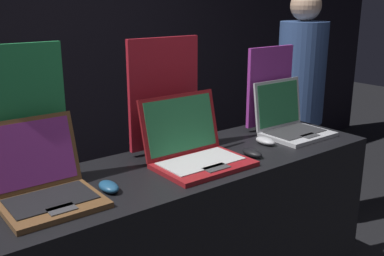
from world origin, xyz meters
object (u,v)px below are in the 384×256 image
promo_stand_front (23,120)px  mouse_back (265,141)px  mouse_middle (252,153)px  laptop_back (290,122)px  person_bystander (299,111)px  laptop_middle (194,149)px  laptop_front (45,183)px  promo_stand_middle (164,97)px  mouse_front (109,187)px  promo_stand_back (270,90)px

promo_stand_front → mouse_back: size_ratio=4.65×
mouse_middle → laptop_back: bearing=18.1°
promo_stand_front → person_bystander: size_ratio=0.31×
promo_stand_front → laptop_middle: size_ratio=1.35×
laptop_back → mouse_back: 0.24m
person_bystander → laptop_front: bearing=-165.9°
mouse_middle → promo_stand_middle: 0.47m
laptop_back → mouse_front: bearing=-175.7°
laptop_back → person_bystander: person_bystander is taller
laptop_front → mouse_front: laptop_front is taller
mouse_middle → promo_stand_back: size_ratio=0.25×
mouse_middle → person_bystander: person_bystander is taller
laptop_front → mouse_back: size_ratio=2.95×
mouse_front → person_bystander: bearing=17.6°
promo_stand_back → mouse_front: bearing=-167.8°
promo_stand_middle → mouse_back: promo_stand_middle is taller
laptop_middle → mouse_middle: bearing=-20.1°
laptop_middle → promo_stand_back: (0.66, 0.19, 0.15)m
mouse_middle → promo_stand_back: bearing=35.2°
person_bystander → laptop_back: bearing=-144.2°
laptop_middle → mouse_middle: 0.28m
laptop_middle → laptop_back: bearing=3.4°
mouse_middle → person_bystander: 1.22m
promo_stand_middle → laptop_middle: bearing=-90.0°
mouse_front → mouse_back: size_ratio=0.94×
promo_stand_middle → person_bystander: (1.31, 0.29, -0.32)m
laptop_middle → person_bystander: 1.42m
mouse_front → mouse_middle: bearing=-4.2°
laptop_back → mouse_back: size_ratio=2.92×
mouse_front → promo_stand_middle: (0.43, 0.27, 0.23)m
laptop_front → promo_stand_middle: (0.64, 0.20, 0.19)m
promo_stand_front → mouse_back: bearing=-10.8°
laptop_middle → promo_stand_middle: promo_stand_middle is taller
laptop_middle → promo_stand_middle: (-0.00, 0.22, 0.18)m
laptop_front → mouse_front: (0.21, -0.06, -0.05)m
laptop_front → mouse_front: size_ratio=3.14×
promo_stand_front → promo_stand_middle: 0.64m
laptop_front → person_bystander: bearing=14.1°
mouse_back → promo_stand_back: (0.23, 0.20, 0.19)m
laptop_front → promo_stand_back: 1.32m
mouse_back → person_bystander: size_ratio=0.07×
mouse_back → person_bystander: person_bystander is taller
mouse_front → promo_stand_back: promo_stand_back is taller
laptop_middle → mouse_back: bearing=-0.8°
promo_stand_middle → person_bystander: bearing=12.3°
promo_stand_middle → laptop_front: bearing=-162.4°
promo_stand_back → person_bystander: person_bystander is taller
laptop_middle → mouse_middle: size_ratio=3.58×
promo_stand_middle → person_bystander: person_bystander is taller
promo_stand_front → laptop_middle: 0.70m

